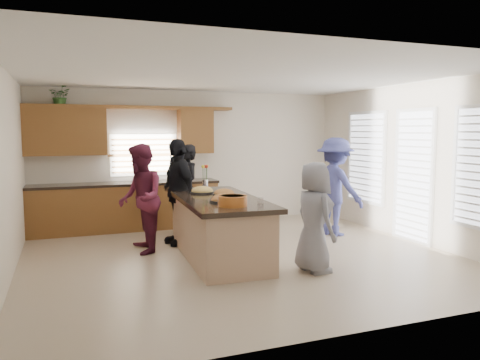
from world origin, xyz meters
name	(u,v)px	position (x,y,z in m)	size (l,w,h in m)	color
floor	(241,257)	(0.00, 0.00, 0.00)	(6.50, 6.50, 0.00)	tan
room_shell	(241,135)	(0.00, 0.00, 1.90)	(6.52, 6.02, 2.81)	silver
back_cabinetry	(123,184)	(-1.47, 2.73, 0.91)	(4.08, 0.66, 2.46)	brown
right_wall_glazing	(415,167)	(3.22, -0.13, 1.34)	(0.06, 4.00, 2.25)	white
island	(218,229)	(-0.34, 0.08, 0.45)	(1.29, 2.76, 0.95)	tan
platter_front	(225,200)	(-0.40, -0.38, 0.98)	(0.44, 0.44, 0.18)	black
platter_mid	(224,193)	(-0.18, 0.28, 0.98)	(0.36, 0.36, 0.15)	black
platter_back	(202,191)	(-0.43, 0.65, 0.98)	(0.40, 0.40, 0.16)	black
salad_bowl	(233,200)	(-0.43, -0.81, 1.03)	(0.40, 0.40, 0.15)	#BD6322
clear_cup	(260,201)	(0.00, -0.75, 0.99)	(0.09, 0.09, 0.09)	white
plate_stack	(204,189)	(-0.32, 0.97, 0.98)	(0.23, 0.23, 0.05)	#B488C6
flower_vase	(205,175)	(-0.19, 1.32, 1.18)	(0.14, 0.14, 0.41)	silver
potted_plant	(61,96)	(-2.56, 2.82, 2.62)	(0.39, 0.34, 0.43)	#346528
woman_left_back	(187,190)	(-0.38, 1.88, 0.86)	(0.63, 0.41, 1.71)	black
woman_left_mid	(141,199)	(-1.42, 0.81, 0.88)	(0.86, 0.67, 1.77)	maroon
woman_left_front	(178,192)	(-0.71, 1.20, 0.92)	(1.07, 0.45, 1.83)	black
woman_right_back	(335,187)	(2.21, 0.83, 0.92)	(1.19, 0.68, 1.84)	#3E4389
woman_right_front	(314,217)	(0.68, -1.08, 0.77)	(0.75, 0.49, 1.54)	slate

